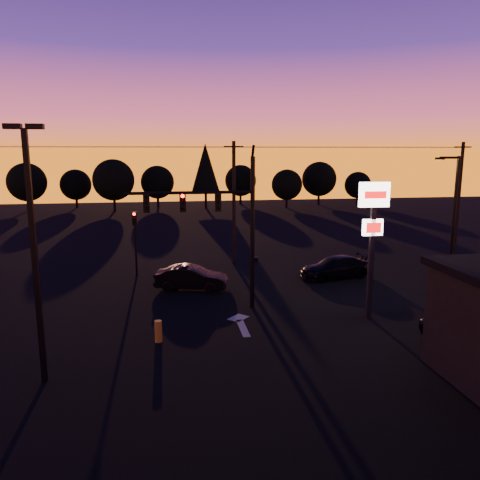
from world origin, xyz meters
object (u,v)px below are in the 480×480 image
Objects in this scene: pylon_sign at (373,221)px; parking_lot_light at (33,239)px; bollard at (158,331)px; car_right at (336,267)px; secondary_signal at (135,234)px; car_mid at (191,278)px; suv_parked at (478,334)px; traffic_signal_mast at (222,217)px; streetlight at (453,217)px.

parking_lot_light is at bearing -162.77° from pylon_sign.
parking_lot_light is 15.19m from pylon_sign.
parking_lot_light reaches higher than bollard.
secondary_signal is at bearing -111.49° from car_right.
parking_lot_light reaches higher than car_right.
car_mid is 15.70m from suv_parked.
bollard is 14.62m from car_right.
secondary_signal is 0.94× the size of suv_parked.
suv_parked is at bearing -56.23° from pylon_sign.
suv_parked is at bearing 0.36° from parking_lot_light.
car_right is (9.62, 1.16, -0.01)m from car_mid.
bollard is at bearing 36.45° from parking_lot_light.
car_mid is at bearing -46.49° from secondary_signal.
suv_parked is at bearing -43.91° from secondary_signal.
pylon_sign is 7.02× the size of bollard.
car_right is (8.18, 5.00, -4.23)m from traffic_signal_mast.
car_right is 12.03m from suv_parked.
streetlight reaches higher than car_mid.
streetlight is (18.91, -5.99, 1.56)m from secondary_signal.
streetlight is at bearing -17.56° from secondary_signal.
traffic_signal_mast reaches higher than secondary_signal.
car_right is at bearing 81.78° from pylon_sign.
car_mid reaches higher than suv_parked.
parking_lot_light is at bearing 154.52° from suv_parked.
pylon_sign is 8.00m from streetlight.
secondary_signal is at bearing 123.19° from traffic_signal_mast.
pylon_sign is (14.50, 4.50, -0.36)m from parking_lot_light.
car_right is at bearing 149.03° from streetlight.
pylon_sign reaches higher than secondary_signal.
secondary_signal is 20.85m from suv_parked.
bollard is (4.06, 3.00, -4.79)m from parking_lot_light.
secondary_signal is 0.54× the size of streetlight.
parking_lot_light is at bearing 166.31° from car_mid.
pylon_sign is (7.10, -2.49, -0.02)m from traffic_signal_mast.
car_mid is 9.69m from car_right.
secondary_signal is at bearing 58.67° from car_mid.
streetlight reaches higher than suv_parked.
parking_lot_light reaches higher than suv_parked.
streetlight is 18.62m from bollard.
traffic_signal_mast is 10.19m from parking_lot_light.
car_right is (15.58, 12.00, -4.56)m from parking_lot_light.
pylon_sign is 1.39× the size of car_right.
car_right is at bearing 37.98° from bollard.
secondary_signal is at bearing 97.74° from bollard.
traffic_signal_mast reaches higher than suv_parked.
secondary_signal is at bearing 162.44° from streetlight.
secondary_signal reaches higher than bollard.
car_mid is (-15.44, 2.33, -3.70)m from streetlight.
secondary_signal is 0.89× the size of car_right.
parking_lot_light reaches higher than car_mid.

